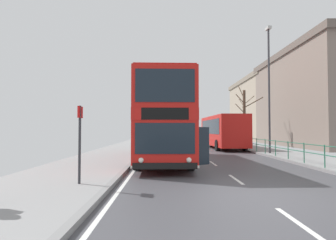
# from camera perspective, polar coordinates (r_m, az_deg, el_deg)

# --- Properties ---
(ground) EXTENTS (15.80, 140.00, 0.20)m
(ground) POSITION_cam_1_polar(r_m,az_deg,el_deg) (8.13, 13.14, -14.54)
(ground) COLOR #45454A
(double_decker_bus_main) EXTENTS (3.48, 11.52, 4.41)m
(double_decker_bus_main) POSITION_cam_1_polar(r_m,az_deg,el_deg) (16.27, -1.05, -0.22)
(double_decker_bus_main) COLOR red
(double_decker_bus_main) RESTS_ON ground
(background_bus_far_lane) EXTENTS (2.82, 10.18, 3.09)m
(background_bus_far_lane) POSITION_cam_1_polar(r_m,az_deg,el_deg) (27.69, 10.94, -2.19)
(background_bus_far_lane) COLOR red
(background_bus_far_lane) RESTS_ON ground
(pedestrian_railing_far_kerb) EXTENTS (0.05, 27.58, 1.01)m
(pedestrian_railing_far_kerb) POSITION_cam_1_polar(r_m,az_deg,el_deg) (23.54, 16.81, -4.31)
(pedestrian_railing_far_kerb) COLOR #236B4C
(pedestrian_railing_far_kerb) RESTS_ON ground
(bus_stop_sign_near) EXTENTS (0.08, 0.44, 2.42)m
(bus_stop_sign_near) POSITION_cam_1_polar(r_m,az_deg,el_deg) (9.19, -17.44, -2.94)
(bus_stop_sign_near) COLOR #2D2D33
(bus_stop_sign_near) RESTS_ON ground
(street_lamp_far_side) EXTENTS (0.28, 0.60, 9.13)m
(street_lamp_far_side) POSITION_cam_1_polar(r_m,az_deg,el_deg) (21.73, 19.78, 7.48)
(street_lamp_far_side) COLOR #38383D
(street_lamp_far_side) RESTS_ON ground
(bare_tree_far_00) EXTENTS (3.02, 1.65, 6.59)m
(bare_tree_far_00) POSITION_cam_1_polar(r_m,az_deg,el_deg) (31.93, 15.24, 0.92)
(bare_tree_far_00) COLOR #4C3D2D
(bare_tree_far_00) RESTS_ON ground
(background_building_00) EXTENTS (9.39, 17.86, 10.36)m
(background_building_00) POSITION_cam_1_polar(r_m,az_deg,el_deg) (50.87, 19.58, 1.98)
(background_building_00) COLOR gray
(background_building_00) RESTS_ON ground
(background_building_01) EXTENTS (9.33, 18.44, 10.63)m
(background_building_01) POSITION_cam_1_polar(r_m,az_deg,el_deg) (35.81, 28.70, 3.94)
(background_building_01) COLOR slate
(background_building_01) RESTS_ON ground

